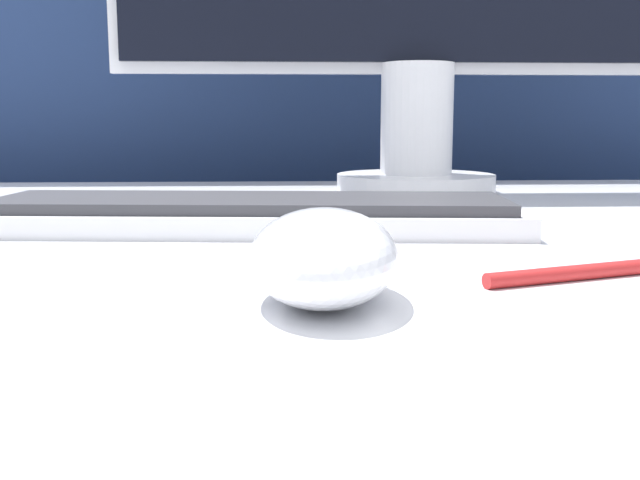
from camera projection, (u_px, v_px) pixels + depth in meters
partition_panel at (290, 183)px, 1.12m from camera, size 5.00×0.03×1.43m
computer_mouse_near at (324, 256)px, 0.33m from camera, size 0.07×0.11×0.04m
keyboard at (250, 214)px, 0.55m from camera, size 0.41×0.15×0.02m
pen at (602, 270)px, 0.39m from camera, size 0.14×0.05×0.01m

